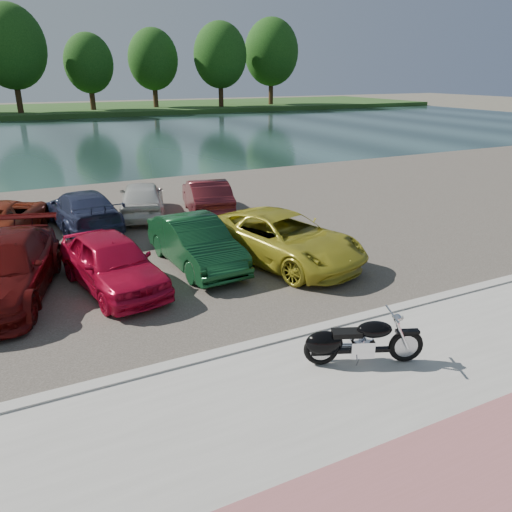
{
  "coord_description": "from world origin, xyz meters",
  "views": [
    {
      "loc": [
        -5.5,
        -6.1,
        5.4
      ],
      "look_at": [
        -0.32,
        4.3,
        1.1
      ],
      "focal_mm": 35.0,
      "sensor_mm": 36.0,
      "label": 1
    }
  ],
  "objects": [
    {
      "name": "car_3",
      "position": [
        -5.99,
        6.99,
        0.81
      ],
      "size": [
        3.48,
        5.65,
        1.53
      ],
      "primitive_type": "imported",
      "rotation": [
        0.0,
        0.0,
        -0.27
      ],
      "color": "#560D0C",
      "rests_on": "parking_lot"
    },
    {
      "name": "car_12",
      "position": [
        -0.99,
        12.96,
        0.75
      ],
      "size": [
        2.67,
        4.43,
        1.41
      ],
      "primitive_type": "imported",
      "rotation": [
        0.0,
        0.0,
        2.88
      ],
      "color": "silver",
      "rests_on": "parking_lot"
    },
    {
      "name": "far_trees",
      "position": [
        4.36,
        65.79,
        7.49
      ],
      "size": [
        70.25,
        10.68,
        12.52
      ],
      "color": "#362213",
      "rests_on": "far_bank"
    },
    {
      "name": "car_4",
      "position": [
        -3.46,
        6.34,
        0.77
      ],
      "size": [
        2.46,
        4.5,
        1.45
      ],
      "primitive_type": "imported",
      "rotation": [
        0.0,
        0.0,
        0.18
      ],
      "color": "#B90C2E",
      "rests_on": "parking_lot"
    },
    {
      "name": "car_11",
      "position": [
        -3.33,
        12.23,
        0.74
      ],
      "size": [
        2.42,
        4.98,
        1.4
      ],
      "primitive_type": "imported",
      "rotation": [
        0.0,
        0.0,
        3.24
      ],
      "color": "#272E4C",
      "rests_on": "parking_lot"
    },
    {
      "name": "far_bank",
      "position": [
        0.0,
        72.0,
        0.3
      ],
      "size": [
        120.0,
        24.0,
        0.6
      ],
      "primitive_type": "cube",
      "color": "#244117",
      "rests_on": "ground"
    },
    {
      "name": "ground",
      "position": [
        0.0,
        0.0,
        0.0
      ],
      "size": [
        200.0,
        200.0,
        0.0
      ],
      "primitive_type": "plane",
      "color": "#595447",
      "rests_on": "ground"
    },
    {
      "name": "parking_lot",
      "position": [
        0.0,
        11.0,
        0.02
      ],
      "size": [
        60.0,
        18.0,
        0.04
      ],
      "primitive_type": "cube",
      "color": "#3D3931",
      "rests_on": "ground"
    },
    {
      "name": "car_6",
      "position": [
        1.46,
        6.09,
        0.78
      ],
      "size": [
        3.84,
        5.77,
        1.47
      ],
      "primitive_type": "imported",
      "rotation": [
        0.0,
        0.0,
        0.29
      ],
      "color": "gold",
      "rests_on": "parking_lot"
    },
    {
      "name": "motorcycle",
      "position": [
        -0.12,
        0.55,
        0.56
      ],
      "size": [
        2.21,
        1.14,
        1.05
      ],
      "rotation": [
        0.0,
        0.0,
        -0.39
      ],
      "color": "black",
      "rests_on": "promenade"
    },
    {
      "name": "car_5",
      "position": [
        -0.96,
        6.93,
        0.75
      ],
      "size": [
        1.76,
        4.38,
        1.42
      ],
      "primitive_type": "imported",
      "rotation": [
        0.0,
        0.0,
        0.06
      ],
      "color": "#113E1E",
      "rests_on": "parking_lot"
    },
    {
      "name": "river",
      "position": [
        0.0,
        40.0,
        0.0
      ],
      "size": [
        120.0,
        40.0,
        0.0
      ],
      "primitive_type": "cube",
      "color": "#192E2B",
      "rests_on": "ground"
    },
    {
      "name": "car_10",
      "position": [
        -5.91,
        12.63,
        0.67
      ],
      "size": [
        3.61,
        5.0,
        1.26
      ],
      "primitive_type": "imported",
      "rotation": [
        0.0,
        0.0,
        2.77
      ],
      "color": "maroon",
      "rests_on": "parking_lot"
    },
    {
      "name": "car_13",
      "position": [
        1.38,
        12.08,
        0.75
      ],
      "size": [
        2.34,
        4.5,
        1.41
      ],
      "primitive_type": "imported",
      "rotation": [
        0.0,
        0.0,
        2.94
      ],
      "color": "#4E151A",
      "rests_on": "parking_lot"
    },
    {
      "name": "pink_path",
      "position": [
        0.0,
        -2.5,
        0.1
      ],
      "size": [
        60.0,
        2.0,
        0.01
      ],
      "primitive_type": "cube",
      "color": "#995856",
      "rests_on": "promenade"
    },
    {
      "name": "kerb",
      "position": [
        0.0,
        2.0,
        0.07
      ],
      "size": [
        60.0,
        0.3,
        0.14
      ],
      "primitive_type": "cube",
      "color": "#9F9D96",
      "rests_on": "ground"
    },
    {
      "name": "promenade",
      "position": [
        0.0,
        -1.0,
        0.05
      ],
      "size": [
        60.0,
        6.0,
        0.1
      ],
      "primitive_type": "cube",
      "color": "#9F9D96",
      "rests_on": "ground"
    }
  ]
}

